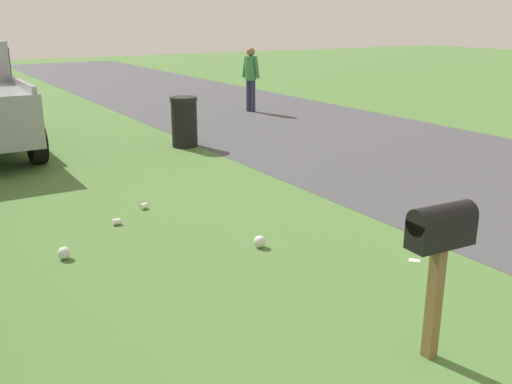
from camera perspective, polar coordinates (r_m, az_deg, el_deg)
The scene contains 8 objects.
mailbox at distance 4.38m, azimuth 17.95°, elevation -4.28°, with size 0.24×0.53×1.24m.
trash_bin at distance 11.70m, azimuth -7.17°, elevation 6.98°, with size 0.54×0.54×1.01m.
pedestrian at distance 16.02m, azimuth -0.53°, elevation 11.64°, with size 0.46×0.34×1.75m.
litter_bag_far_scatter at distance 6.58m, azimuth -18.60°, elevation -5.80°, with size 0.14×0.14×0.14m, color silver.
litter_wrapper_midfield_a at distance 6.46m, azimuth 15.55°, elevation -6.58°, with size 0.12×0.08×0.01m, color silver.
litter_cup_midfield_b at distance 8.00m, azimuth -11.14°, elevation -1.39°, with size 0.08×0.08×0.10m, color white.
litter_bag_near_hydrant at distance 6.55m, azimuth 0.38°, elevation -4.97°, with size 0.14×0.14×0.14m, color silver.
litter_cup_by_mailbox at distance 7.46m, azimuth -13.76°, elevation -2.91°, with size 0.08×0.08×0.10m, color white.
Camera 1 is at (1.18, 3.11, 2.52)m, focal length 40.07 mm.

